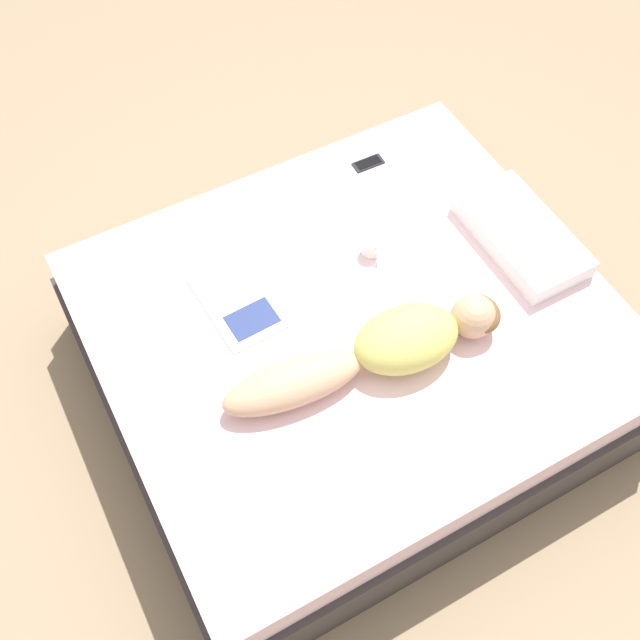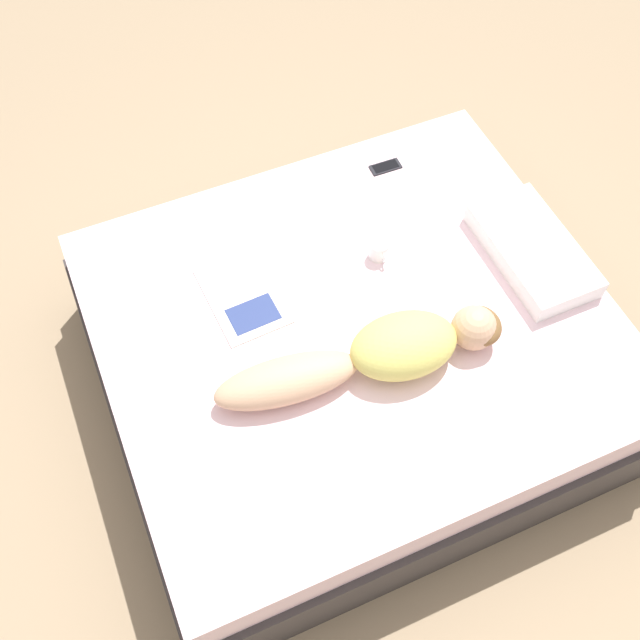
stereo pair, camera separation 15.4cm
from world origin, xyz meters
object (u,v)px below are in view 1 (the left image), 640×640
object	(u,v)px
open_magazine	(240,302)
cell_phone	(368,163)
person	(384,348)
coffee_mug	(371,246)

from	to	relation	value
open_magazine	cell_phone	size ratio (longest dim) A/B	3.01
person	open_magazine	bearing A→B (deg)	-137.33
person	coffee_mug	xyz separation A→B (m)	(-0.51, 0.25, -0.05)
open_magazine	coffee_mug	bearing A→B (deg)	83.87
person	coffee_mug	distance (m)	0.57
coffee_mug	cell_phone	bearing A→B (deg)	150.54
open_magazine	cell_phone	distance (m)	1.03
open_magazine	coffee_mug	xyz separation A→B (m)	(0.03, 0.65, 0.04)
coffee_mug	open_magazine	bearing A→B (deg)	-93.02
coffee_mug	person	bearing A→B (deg)	-25.69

